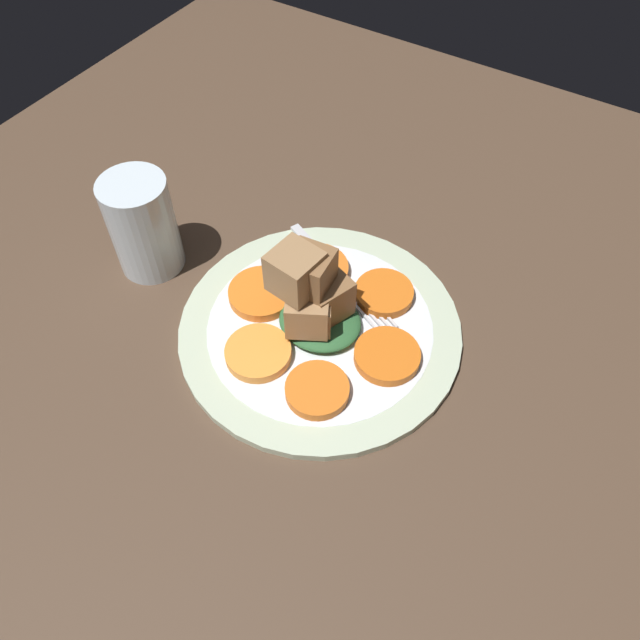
{
  "coord_description": "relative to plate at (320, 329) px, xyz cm",
  "views": [
    {
      "loc": [
        -21.61,
        34.62,
        57.1
      ],
      "look_at": [
        0.0,
        0.0,
        4.1
      ],
      "focal_mm": 35.0,
      "sensor_mm": 36.0,
      "label": 1
    }
  ],
  "objects": [
    {
      "name": "table_slab",
      "position": [
        0.0,
        0.0,
        -1.52
      ],
      "size": [
        120.0,
        120.0,
        2.0
      ],
      "primitive_type": "cube",
      "color": "#4C3828",
      "rests_on": "ground"
    },
    {
      "name": "plate",
      "position": [
        0.0,
        0.0,
        0.0
      ],
      "size": [
        30.75,
        30.75,
        1.05
      ],
      "color": "beige",
      "rests_on": "table_slab"
    },
    {
      "name": "carrot_slice_0",
      "position": [
        4.49,
        -6.28,
        1.15
      ],
      "size": [
        7.56,
        7.56,
        1.14
      ],
      "primitive_type": "cylinder",
      "color": "orange",
      "rests_on": "plate"
    },
    {
      "name": "carrot_slice_1",
      "position": [
        7.75,
        -0.02,
        1.15
      ],
      "size": [
        7.39,
        7.39,
        1.14
      ],
      "primitive_type": "cylinder",
      "color": "orange",
      "rests_on": "plate"
    },
    {
      "name": "carrot_slice_2",
      "position": [
        3.35,
        6.79,
        1.15
      ],
      "size": [
        6.95,
        6.95,
        1.14
      ],
      "primitive_type": "cylinder",
      "color": "orange",
      "rests_on": "plate"
    },
    {
      "name": "carrot_slice_3",
      "position": [
        -4.25,
        7.33,
        1.15
      ],
      "size": [
        6.47,
        6.47,
        1.14
      ],
      "primitive_type": "cylinder",
      "color": "orange",
      "rests_on": "plate"
    },
    {
      "name": "carrot_slice_4",
      "position": [
        -8.2,
        0.33,
        1.15
      ],
      "size": [
        6.92,
        6.92,
        1.14
      ],
      "primitive_type": "cylinder",
      "color": "orange",
      "rests_on": "plate"
    },
    {
      "name": "carrot_slice_5",
      "position": [
        -3.9,
        -7.29,
        1.15
      ],
      "size": [
        6.6,
        6.6,
        1.14
      ],
      "primitive_type": "cylinder",
      "color": "orange",
      "rests_on": "plate"
    },
    {
      "name": "center_pile",
      "position": [
        0.69,
        0.44,
        5.19
      ],
      "size": [
        9.27,
        8.63,
        10.83
      ],
      "color": "#2D6033",
      "rests_on": "plate"
    },
    {
      "name": "fork",
      "position": [
        1.49,
        -6.97,
        0.78
      ],
      "size": [
        18.33,
        9.64,
        0.4
      ],
      "rotation": [
        0.0,
        0.0,
        -0.43
      ],
      "color": "silver",
      "rests_on": "plate"
    },
    {
      "name": "water_glass",
      "position": [
        22.52,
        1.7,
        5.45
      ],
      "size": [
        7.56,
        7.56,
        11.94
      ],
      "color": "silver",
      "rests_on": "table_slab"
    }
  ]
}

